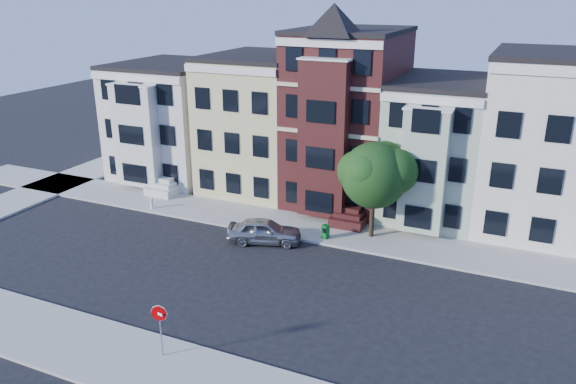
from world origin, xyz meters
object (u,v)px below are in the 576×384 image
at_px(parked_car, 264,231).
at_px(stop_sign, 160,327).
at_px(street_tree, 374,180).
at_px(fire_hydrant, 152,204).
at_px(newspaper_box, 325,232).

relative_size(parked_car, stop_sign, 1.65).
distance_m(street_tree, parked_car, 7.41).
xyz_separation_m(parked_car, fire_hydrant, (-9.65, 1.57, -0.31)).
xyz_separation_m(newspaper_box, fire_hydrant, (-12.98, -0.27, -0.12)).
bearing_deg(newspaper_box, street_tree, 50.89).
relative_size(fire_hydrant, stop_sign, 0.23).
height_order(fire_hydrant, stop_sign, stop_sign).
bearing_deg(stop_sign, newspaper_box, 91.41).
height_order(street_tree, stop_sign, street_tree).
height_order(parked_car, fire_hydrant, parked_car).
distance_m(fire_hydrant, stop_sign, 17.55).
bearing_deg(newspaper_box, stop_sign, -77.85).
xyz_separation_m(street_tree, parked_car, (-5.85, -3.31, -3.11)).
distance_m(parked_car, stop_sign, 12.25).
height_order(street_tree, parked_car, street_tree).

